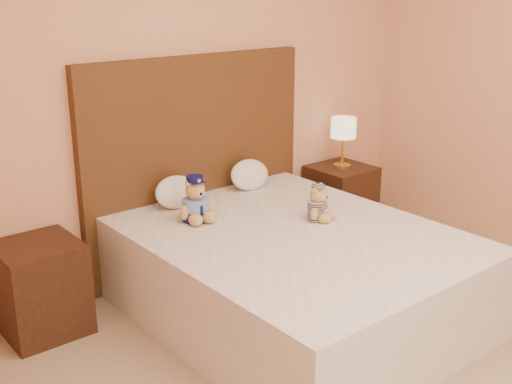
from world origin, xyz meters
TOP-DOWN VIEW (x-y plane):
  - room_walls at (0.00, 0.46)m, footprint 4.04×4.52m
  - bed at (0.00, 1.20)m, footprint 1.60×2.00m
  - headboard at (0.00, 2.21)m, footprint 1.75×0.08m
  - nightstand_left at (-1.25, 2.00)m, footprint 0.45×0.45m
  - nightstand_right at (1.25, 2.00)m, footprint 0.45×0.45m
  - lamp at (1.25, 2.00)m, footprint 0.20×0.20m
  - teddy_police at (-0.33, 1.74)m, footprint 0.27×0.26m
  - teddy_prisoner at (0.26, 1.27)m, footprint 0.25×0.25m
  - pillow_left at (-0.29, 2.03)m, footprint 0.31×0.20m
  - pillow_right at (0.33, 2.03)m, footprint 0.32×0.21m

SIDE VIEW (x-z plane):
  - nightstand_left at x=-1.25m, z-range 0.00..0.55m
  - nightstand_right at x=1.25m, z-range 0.00..0.55m
  - bed at x=0.00m, z-range 0.00..0.55m
  - teddy_prisoner at x=0.26m, z-range 0.55..0.77m
  - pillow_left at x=-0.29m, z-range 0.55..0.77m
  - pillow_right at x=0.33m, z-range 0.55..0.78m
  - teddy_police at x=-0.33m, z-range 0.55..0.84m
  - headboard at x=0.00m, z-range 0.00..1.50m
  - lamp at x=1.25m, z-range 0.65..1.05m
  - room_walls at x=0.00m, z-range 0.45..3.17m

